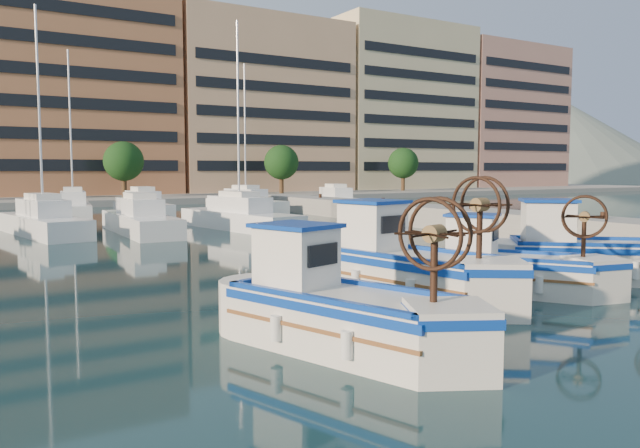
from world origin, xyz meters
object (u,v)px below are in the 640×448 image
Objects in this scene: fishing_boat_c at (509,266)px; fishing_boat_d at (587,253)px; fishing_boat_b at (406,265)px; fishing_boat_a at (339,307)px.

fishing_boat_d is (3.44, 0.04, 0.12)m from fishing_boat_c.
fishing_boat_b is at bearing 132.34° from fishing_boat_c.
fishing_boat_d reaches higher than fishing_boat_a.
fishing_boat_b is 3.07m from fishing_boat_c.
fishing_boat_b is 1.08× the size of fishing_boat_d.
fishing_boat_d is at bearing -16.88° from fishing_boat_b.
fishing_boat_d is (10.35, 2.18, 0.06)m from fishing_boat_a.
fishing_boat_a is at bearing 164.21° from fishing_boat_c.
fishing_boat_b is at bearing 18.81° from fishing_boat_a.
fishing_boat_a is 10.58m from fishing_boat_d.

